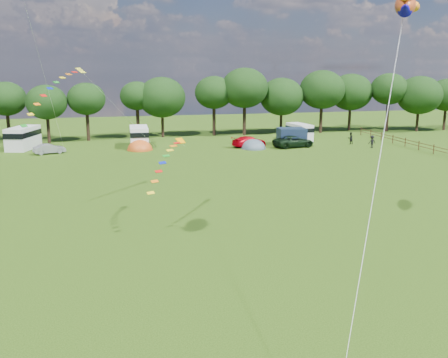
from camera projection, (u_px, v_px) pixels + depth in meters
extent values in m
plane|color=black|center=(265.00, 306.00, 22.02)|extent=(180.00, 180.00, 0.00)
cylinder|color=black|center=(9.00, 128.00, 70.62)|extent=(0.47, 0.47, 3.90)
ellipsoid|color=black|center=(6.00, 99.00, 69.73)|extent=(5.58, 5.58, 4.74)
cylinder|color=black|center=(49.00, 130.00, 69.03)|extent=(0.44, 0.44, 3.56)
ellipsoid|color=black|center=(46.00, 102.00, 68.18)|extent=(5.56, 5.56, 4.73)
cylinder|color=black|center=(88.00, 127.00, 71.07)|extent=(0.47, 0.47, 3.95)
ellipsoid|color=black|center=(86.00, 99.00, 70.20)|extent=(5.33, 5.33, 4.53)
cylinder|color=black|center=(138.00, 123.00, 74.34)|extent=(0.50, 0.50, 4.33)
ellipsoid|color=black|center=(137.00, 96.00, 73.46)|extent=(4.95, 4.95, 4.21)
cylinder|color=black|center=(163.00, 126.00, 74.82)|extent=(0.43, 0.43, 3.31)
ellipsoid|color=black|center=(162.00, 97.00, 73.88)|extent=(7.03, 7.03, 5.98)
cylinder|color=black|center=(214.00, 121.00, 76.70)|extent=(0.50, 0.50, 4.36)
ellipsoid|color=black|center=(214.00, 93.00, 75.75)|extent=(5.84, 5.84, 4.97)
cylinder|color=black|center=(244.00, 121.00, 76.88)|extent=(0.51, 0.51, 4.55)
ellipsoid|color=black|center=(245.00, 88.00, 75.79)|extent=(7.15, 7.15, 6.08)
cylinder|color=black|center=(281.00, 123.00, 79.08)|extent=(0.42, 0.42, 3.21)
ellipsoid|color=black|center=(282.00, 97.00, 78.17)|extent=(6.90, 6.90, 5.86)
cylinder|color=black|center=(321.00, 120.00, 79.80)|extent=(0.48, 0.48, 4.17)
ellipsoid|color=black|center=(322.00, 90.00, 78.75)|extent=(7.16, 7.16, 6.09)
cylinder|color=black|center=(349.00, 119.00, 83.02)|extent=(0.45, 0.45, 3.66)
ellipsoid|color=black|center=(351.00, 92.00, 82.04)|extent=(7.05, 7.05, 5.99)
cylinder|color=black|center=(387.00, 117.00, 81.73)|extent=(0.52, 0.52, 4.65)
ellipsoid|color=black|center=(389.00, 89.00, 80.74)|extent=(5.96, 5.96, 5.06)
cylinder|color=black|center=(417.00, 122.00, 81.69)|extent=(0.42, 0.42, 3.19)
ellipsoid|color=black|center=(419.00, 95.00, 80.75)|extent=(7.23, 7.23, 6.14)
cylinder|color=black|center=(444.00, 120.00, 83.24)|extent=(0.44, 0.44, 3.52)
ellipsoid|color=black|center=(447.00, 95.00, 82.34)|extent=(6.22, 6.22, 5.28)
cylinder|color=#472D19|center=(434.00, 149.00, 60.38)|extent=(0.12, 0.12, 1.20)
cylinder|color=#472D19|center=(442.00, 148.00, 58.88)|extent=(0.08, 3.00, 0.08)
cylinder|color=#472D19|center=(442.00, 152.00, 58.97)|extent=(0.08, 3.00, 0.08)
cylinder|color=#472D19|center=(419.00, 146.00, 63.23)|extent=(0.12, 0.12, 1.20)
cylinder|color=#472D19|center=(426.00, 145.00, 61.73)|extent=(0.08, 3.00, 0.08)
cylinder|color=#472D19|center=(426.00, 148.00, 61.82)|extent=(0.08, 3.00, 0.08)
cylinder|color=#472D19|center=(405.00, 142.00, 66.08)|extent=(0.12, 0.12, 1.20)
cylinder|color=#472D19|center=(412.00, 141.00, 64.58)|extent=(0.08, 3.00, 0.08)
cylinder|color=#472D19|center=(412.00, 144.00, 64.67)|extent=(0.08, 3.00, 0.08)
cylinder|color=#472D19|center=(393.00, 139.00, 68.93)|extent=(0.12, 0.12, 1.20)
cylinder|color=#472D19|center=(399.00, 138.00, 67.43)|extent=(0.08, 3.00, 0.08)
cylinder|color=#472D19|center=(399.00, 141.00, 67.52)|extent=(0.08, 3.00, 0.08)
cylinder|color=#472D19|center=(381.00, 136.00, 71.78)|extent=(0.12, 0.12, 1.20)
cylinder|color=#472D19|center=(387.00, 135.00, 70.28)|extent=(0.08, 3.00, 0.08)
cylinder|color=#472D19|center=(387.00, 138.00, 70.37)|extent=(0.08, 3.00, 0.08)
cylinder|color=#472D19|center=(371.00, 134.00, 74.63)|extent=(0.12, 0.12, 1.20)
cylinder|color=#472D19|center=(376.00, 133.00, 73.13)|extent=(0.08, 3.00, 0.08)
cylinder|color=#472D19|center=(376.00, 135.00, 73.22)|extent=(0.08, 3.00, 0.08)
cylinder|color=#472D19|center=(361.00, 131.00, 77.48)|extent=(0.12, 0.12, 1.20)
cylinder|color=#472D19|center=(366.00, 130.00, 75.98)|extent=(0.08, 3.00, 0.08)
cylinder|color=#472D19|center=(366.00, 133.00, 76.07)|extent=(0.08, 3.00, 0.08)
imported|color=gray|center=(49.00, 149.00, 60.60)|extent=(3.71, 2.41, 1.23)
imported|color=#B8000D|center=(249.00, 142.00, 66.01)|extent=(5.02, 3.39, 1.39)
imported|color=black|center=(294.00, 141.00, 65.59)|extent=(5.95, 3.53, 1.52)
cube|color=silver|center=(23.00, 138.00, 64.03)|extent=(3.92, 6.14, 2.84)
cube|color=black|center=(23.00, 134.00, 63.90)|extent=(3.99, 6.26, 0.67)
cylinder|color=black|center=(18.00, 148.00, 62.51)|extent=(0.85, 0.51, 0.80)
cylinder|color=black|center=(30.00, 144.00, 66.00)|extent=(0.85, 0.51, 0.80)
cube|color=white|center=(139.00, 137.00, 65.77)|extent=(2.47, 5.44, 2.68)
cube|color=black|center=(139.00, 133.00, 65.65)|extent=(2.52, 5.55, 0.64)
cylinder|color=black|center=(140.00, 146.00, 64.37)|extent=(0.76, 0.30, 0.76)
cylinder|color=black|center=(139.00, 142.00, 67.60)|extent=(0.76, 0.30, 0.76)
cube|color=silver|center=(299.00, 132.00, 71.91)|extent=(2.58, 4.94, 2.36)
cube|color=black|center=(300.00, 129.00, 71.80)|extent=(2.64, 5.04, 0.56)
cylinder|color=black|center=(304.00, 139.00, 70.73)|extent=(0.69, 0.33, 0.66)
cylinder|color=black|center=(294.00, 137.00, 73.45)|extent=(0.69, 0.33, 0.66)
ellipsoid|color=#C44F17|center=(140.00, 150.00, 63.55)|extent=(3.14, 3.61, 2.58)
cylinder|color=#C44F17|center=(140.00, 150.00, 63.55)|extent=(3.30, 3.30, 0.08)
ellipsoid|color=#465762|center=(253.00, 148.00, 64.64)|extent=(3.10, 3.57, 2.42)
cylinder|color=#465762|center=(253.00, 148.00, 64.64)|extent=(3.26, 3.26, 0.08)
cube|color=#152238|center=(292.00, 136.00, 67.75)|extent=(3.92, 3.32, 2.25)
ellipsoid|color=#BD4418|center=(405.00, 5.00, 26.20)|extent=(2.44, 3.02, 1.67)
ellipsoid|color=gold|center=(405.00, 8.00, 26.22)|extent=(1.51, 1.89, 0.91)
cone|color=#0600C2|center=(405.00, 8.00, 25.09)|extent=(1.16, 1.26, 0.88)
sphere|color=white|center=(399.00, 5.00, 27.18)|extent=(0.28, 0.28, 0.28)
sphere|color=black|center=(398.00, 5.00, 27.26)|extent=(0.14, 0.14, 0.14)
cube|color=yellow|center=(81.00, 70.00, 36.71)|extent=(0.77, 0.81, 0.39)
cube|color=red|center=(75.00, 72.00, 36.21)|extent=(0.48, 0.61, 0.11)
cube|color=orange|center=(69.00, 74.00, 35.73)|extent=(0.47, 0.61, 0.12)
cube|color=yellow|center=(62.00, 78.00, 35.26)|extent=(0.47, 0.61, 0.13)
cube|color=#198C1E|center=(56.00, 82.00, 34.81)|extent=(0.47, 0.61, 0.14)
cube|color=#0C1EB2|center=(50.00, 88.00, 34.37)|extent=(0.46, 0.61, 0.15)
cube|color=red|center=(43.00, 96.00, 33.96)|extent=(0.46, 0.60, 0.16)
cube|color=orange|center=(37.00, 104.00, 33.56)|extent=(0.45, 0.60, 0.17)
cube|color=yellow|center=(31.00, 114.00, 33.18)|extent=(0.45, 0.60, 0.17)
cube|color=#198C1E|center=(24.00, 126.00, 32.82)|extent=(0.44, 0.59, 0.18)
cube|color=#FF9800|center=(180.00, 141.00, 34.66)|extent=(0.71, 0.68, 0.34)
cube|color=red|center=(177.00, 143.00, 34.09)|extent=(0.54, 0.42, 0.10)
cube|color=orange|center=(174.00, 146.00, 33.53)|extent=(0.54, 0.42, 0.10)
cube|color=yellow|center=(170.00, 150.00, 32.99)|extent=(0.54, 0.41, 0.11)
cube|color=#198C1E|center=(166.00, 156.00, 32.47)|extent=(0.54, 0.41, 0.12)
cube|color=#0C1EB2|center=(163.00, 163.00, 31.96)|extent=(0.53, 0.41, 0.13)
cube|color=red|center=(159.00, 171.00, 31.47)|extent=(0.53, 0.40, 0.14)
cube|color=orange|center=(155.00, 181.00, 31.00)|extent=(0.53, 0.40, 0.15)
cube|color=yellow|center=(151.00, 193.00, 30.55)|extent=(0.53, 0.39, 0.15)
imported|color=black|center=(350.00, 138.00, 68.18)|extent=(0.86, 0.61, 1.63)
imported|color=black|center=(372.00, 142.00, 64.99)|extent=(1.10, 0.61, 1.63)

